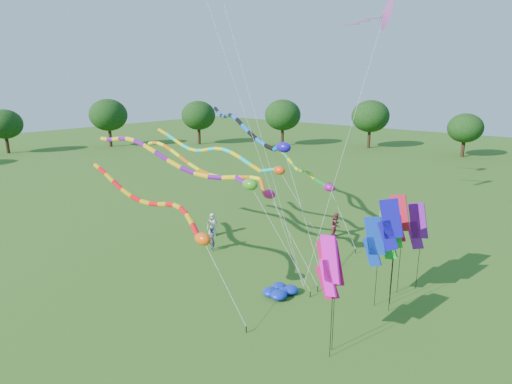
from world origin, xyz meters
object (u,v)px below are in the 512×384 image
Objects in this scene: person_a at (213,224)px; person_c at (336,225)px; tube_kite_orange at (217,171)px; tube_kite_red at (160,208)px; person_b at (212,239)px; blue_nylon_heap at (280,293)px.

person_c reaches higher than person_a.
tube_kite_red is at bearing -80.36° from tube_kite_orange.
person_b is at bearing -95.36° from person_a.
tube_kite_red is 7.75m from person_a.
person_c reaches higher than person_b.
blue_nylon_heap is at bearing -175.79° from person_c.
tube_kite_orange is at bearing 161.85° from blue_nylon_heap.
person_b is at bearing 137.63° from person_c.
person_a is (-8.76, 3.93, 0.60)m from blue_nylon_heap.
tube_kite_orange reaches higher than blue_nylon_heap.
person_a is at bearing 119.74° from person_c.
person_a is at bearing 146.01° from tube_kite_orange.
tube_kite_red reaches higher than person_c.
person_c is (3.81, 11.72, -3.19)m from tube_kite_red.
tube_kite_red is 8.13× the size of person_a.
tube_kite_orange is (-0.47, 4.61, 1.16)m from tube_kite_red.
blue_nylon_heap is 9.62m from person_a.
blue_nylon_heap is (6.38, -2.09, -4.99)m from tube_kite_orange.
tube_kite_orange reaches higher than person_a.
tube_kite_red is 5.68m from person_b.
person_a is 2.67m from person_b.
tube_kite_orange is 4.45m from person_b.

